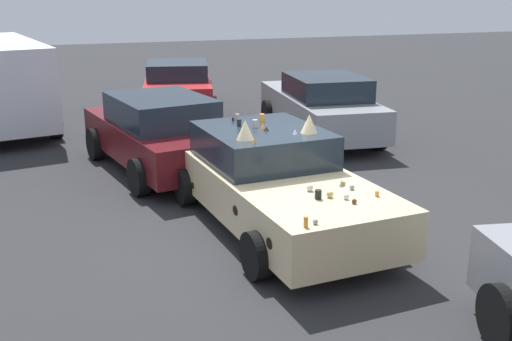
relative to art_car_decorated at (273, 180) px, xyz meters
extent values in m
plane|color=#2D2D30|center=(-0.10, -0.01, -0.69)|extent=(60.00, 60.00, 0.00)
cube|color=beige|center=(-0.10, -0.01, -0.12)|extent=(4.81, 2.23, 0.64)
cube|color=#1E2833|center=(0.36, 0.03, 0.45)|extent=(2.06, 1.84, 0.50)
cylinder|color=black|center=(-1.46, -1.07, -0.39)|extent=(0.62, 0.27, 0.61)
cylinder|color=black|center=(-1.62, 0.79, -0.39)|extent=(0.62, 0.27, 0.61)
cylinder|color=black|center=(1.43, -0.81, -0.39)|extent=(0.62, 0.27, 0.61)
cylinder|color=black|center=(1.26, 1.05, -0.39)|extent=(0.62, 0.27, 0.61)
ellipsoid|color=black|center=(-0.22, -0.94, -0.06)|extent=(0.18, 0.04, 0.12)
ellipsoid|color=black|center=(0.87, -0.84, 0.01)|extent=(0.11, 0.03, 0.13)
ellipsoid|color=black|center=(-1.60, -1.06, -0.29)|extent=(0.17, 0.03, 0.15)
ellipsoid|color=black|center=(1.48, 1.05, -0.11)|extent=(0.12, 0.03, 0.14)
ellipsoid|color=black|center=(-0.88, 0.84, -0.07)|extent=(0.17, 0.03, 0.13)
ellipsoid|color=black|center=(0.92, 1.00, -0.26)|extent=(0.13, 0.03, 0.11)
ellipsoid|color=black|center=(-1.94, 0.75, -0.11)|extent=(0.16, 0.03, 0.14)
ellipsoid|color=black|center=(1.39, 1.04, -0.05)|extent=(0.18, 0.04, 0.15)
ellipsoid|color=black|center=(1.51, 1.05, 0.03)|extent=(0.11, 0.03, 0.12)
sphere|color=silver|center=(-1.64, -0.38, 0.24)|extent=(0.07, 0.07, 0.07)
sphere|color=#A87A38|center=(-1.12, -0.59, 0.23)|extent=(0.06, 0.06, 0.06)
sphere|color=#51381E|center=(-1.82, -0.40, 0.24)|extent=(0.06, 0.06, 0.06)
sphere|color=gray|center=(-1.32, -0.62, 0.24)|extent=(0.07, 0.07, 0.07)
cylinder|color=orange|center=(-2.33, 0.46, 0.27)|extent=(0.07, 0.07, 0.12)
sphere|color=silver|center=(-1.20, -0.08, 0.25)|extent=(0.10, 0.10, 0.10)
cone|color=gray|center=(-1.16, -0.54, 0.25)|extent=(0.07, 0.07, 0.09)
sphere|color=gray|center=(-2.29, 0.32, 0.24)|extent=(0.06, 0.06, 0.06)
sphere|color=tan|center=(-1.51, -0.21, 0.25)|extent=(0.09, 0.09, 0.09)
cylinder|color=orange|center=(-1.65, -0.80, 0.24)|extent=(0.07, 0.07, 0.07)
cylinder|color=black|center=(-1.51, -0.06, 0.26)|extent=(0.12, 0.12, 0.12)
cylinder|color=black|center=(0.64, 0.31, 0.76)|extent=(0.07, 0.07, 0.11)
cone|color=orange|center=(0.35, 0.03, 0.76)|extent=(0.09, 0.09, 0.11)
cone|color=silver|center=(-0.13, -0.29, 0.74)|extent=(0.07, 0.07, 0.07)
cylinder|color=black|center=(1.03, 0.29, 0.73)|extent=(0.05, 0.05, 0.06)
cone|color=orange|center=(-0.44, 0.42, 0.75)|extent=(0.06, 0.06, 0.09)
cylinder|color=gray|center=(0.47, 0.12, 0.76)|extent=(0.09, 0.09, 0.12)
cylinder|color=orange|center=(0.84, -0.12, 0.76)|extent=(0.11, 0.11, 0.12)
cone|color=tan|center=(0.52, 0.28, 0.74)|extent=(0.05, 0.05, 0.08)
cylinder|color=gray|center=(1.08, 0.21, 0.75)|extent=(0.08, 0.08, 0.10)
cone|color=black|center=(0.21, 0.03, 0.74)|extent=(0.09, 0.09, 0.07)
cone|color=beige|center=(-0.12, -0.51, 0.84)|extent=(0.24, 0.24, 0.27)
cone|color=beige|center=(-0.21, 0.48, 0.84)|extent=(0.24, 0.24, 0.27)
cube|color=#1E2833|center=(6.25, 3.87, 0.91)|extent=(0.47, 1.72, 0.67)
cylinder|color=black|center=(6.69, 2.93, -0.33)|extent=(0.75, 0.38, 0.72)
cylinder|color=black|center=(9.57, 3.52, -0.33)|extent=(0.75, 0.38, 0.72)
cylinder|color=black|center=(-3.84, -1.02, -0.36)|extent=(0.70, 0.34, 0.67)
cube|color=#5B1419|center=(3.42, 1.08, -0.09)|extent=(4.46, 2.49, 0.65)
cube|color=#1E2833|center=(3.26, 1.05, 0.50)|extent=(2.36, 1.95, 0.52)
cylinder|color=black|center=(4.53, 2.20, -0.37)|extent=(0.68, 0.34, 0.65)
cylinder|color=black|center=(4.87, 0.48, -0.37)|extent=(0.68, 0.34, 0.65)
cylinder|color=black|center=(1.97, 1.69, -0.37)|extent=(0.68, 0.34, 0.65)
cylinder|color=black|center=(2.31, -0.03, -0.37)|extent=(0.68, 0.34, 0.65)
cube|color=gray|center=(4.87, -2.94, -0.06)|extent=(4.64, 2.08, 0.72)
cube|color=#1E2833|center=(4.47, -2.90, 0.55)|extent=(2.02, 1.72, 0.49)
cylinder|color=black|center=(6.34, -2.20, -0.37)|extent=(0.67, 0.28, 0.66)
cylinder|color=black|center=(6.18, -3.93, -0.37)|extent=(0.67, 0.28, 0.66)
cylinder|color=black|center=(3.56, -1.95, -0.37)|extent=(0.67, 0.28, 0.66)
cylinder|color=black|center=(3.40, -3.68, -0.37)|extent=(0.67, 0.28, 0.66)
cube|color=red|center=(8.84, -0.42, -0.07)|extent=(4.52, 2.55, 0.69)
cube|color=#1E2833|center=(8.61, -0.37, 0.49)|extent=(2.07, 1.92, 0.43)
cylinder|color=black|center=(10.31, 0.18, -0.37)|extent=(0.69, 0.35, 0.65)
cylinder|color=black|center=(9.95, -1.55, -0.37)|extent=(0.69, 0.35, 0.65)
cylinder|color=black|center=(7.72, 0.72, -0.37)|extent=(0.69, 0.35, 0.65)
cylinder|color=black|center=(7.36, -1.01, -0.37)|extent=(0.69, 0.35, 0.65)
camera|label=1|loc=(-8.31, 3.04, 2.82)|focal=44.22mm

